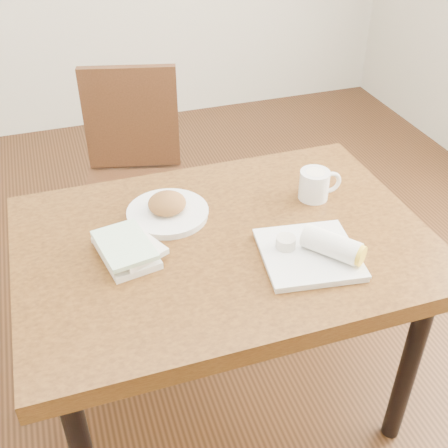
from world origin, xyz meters
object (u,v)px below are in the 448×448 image
object	(u,v)px
plate_scone	(168,210)
table	(224,258)
chair_far	(134,168)
plate_burrito	(316,251)
book_stack	(127,249)
coffee_mug	(315,184)

from	to	relation	value
plate_scone	table	bearing A→B (deg)	-50.53
chair_far	plate_scone	size ratio (longest dim) A/B	3.71
plate_scone	plate_burrito	size ratio (longest dim) A/B	0.85
chair_far	plate_burrito	world-z (taller)	chair_far
book_stack	plate_burrito	bearing A→B (deg)	-19.73
plate_burrito	book_stack	bearing A→B (deg)	160.27
plate_scone	coffee_mug	xyz separation A→B (m)	(0.48, -0.05, 0.03)
plate_scone	chair_far	bearing A→B (deg)	89.56
table	plate_scone	distance (m)	0.23
plate_scone	book_stack	size ratio (longest dim) A/B	1.08
plate_burrito	book_stack	distance (m)	0.53
chair_far	book_stack	xyz separation A→B (m)	(-0.16, -0.84, 0.23)
chair_far	book_stack	size ratio (longest dim) A/B	4.02
coffee_mug	table	bearing A→B (deg)	-162.00
table	plate_burrito	size ratio (longest dim) A/B	4.05
table	book_stack	xyz separation A→B (m)	(-0.29, 0.00, 0.11)
plate_burrito	plate_scone	bearing A→B (deg)	135.93
coffee_mug	plate_burrito	bearing A→B (deg)	-115.34
coffee_mug	book_stack	xyz separation A→B (m)	(-0.64, -0.11, -0.02)
table	plate_burrito	world-z (taller)	plate_burrito
plate_burrito	coffee_mug	bearing A→B (deg)	64.66
chair_far	table	bearing A→B (deg)	-81.43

